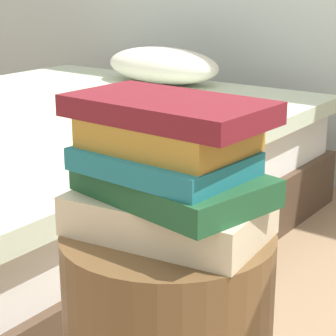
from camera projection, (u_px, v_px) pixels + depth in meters
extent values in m
cube|color=#4C3828|center=(35.00, 208.00, 2.38)|extent=(1.61, 2.08, 0.22)
cube|color=white|center=(32.00, 156.00, 2.33)|extent=(1.54, 2.00, 0.18)
cube|color=beige|center=(29.00, 123.00, 2.29)|extent=(1.63, 2.04, 0.06)
ellipsoid|color=silver|center=(162.00, 65.00, 2.88)|extent=(0.57, 0.31, 0.16)
cube|color=beige|center=(165.00, 214.00, 0.97)|extent=(0.31, 0.22, 0.06)
cube|color=#1E512D|center=(175.00, 184.00, 0.95)|extent=(0.30, 0.21, 0.04)
cube|color=#1E727F|center=(165.00, 161.00, 0.93)|extent=(0.24, 0.17, 0.03)
cube|color=#B7842D|center=(166.00, 134.00, 0.93)|extent=(0.23, 0.16, 0.04)
cube|color=maroon|center=(165.00, 109.00, 0.92)|extent=(0.29, 0.16, 0.03)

